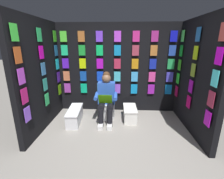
% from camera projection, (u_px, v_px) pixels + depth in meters
% --- Properties ---
extents(ground_plane, '(30.00, 30.00, 0.00)m').
position_uv_depth(ground_plane, '(114.00, 155.00, 2.72)').
color(ground_plane, gray).
extents(display_wall_back, '(3.22, 0.14, 2.32)m').
position_uv_depth(display_wall_back, '(117.00, 69.00, 4.27)').
color(display_wall_back, black).
rests_on(display_wall_back, ground).
extents(display_wall_left, '(0.14, 1.91, 2.32)m').
position_uv_depth(display_wall_left, '(196.00, 77.00, 3.23)').
color(display_wall_left, black).
rests_on(display_wall_left, ground).
extents(display_wall_right, '(0.14, 1.91, 2.32)m').
position_uv_depth(display_wall_right, '(40.00, 76.00, 3.39)').
color(display_wall_right, black).
rests_on(display_wall_right, ground).
extents(toilet, '(0.41, 0.55, 0.77)m').
position_uv_depth(toilet, '(107.00, 105.00, 4.02)').
color(toilet, white).
rests_on(toilet, ground).
extents(person_reading, '(0.52, 0.68, 1.19)m').
position_uv_depth(person_reading, '(106.00, 98.00, 3.73)').
color(person_reading, blue).
rests_on(person_reading, ground).
extents(comic_longbox_near, '(0.32, 0.62, 0.32)m').
position_uv_depth(comic_longbox_near, '(130.00, 113.00, 3.93)').
color(comic_longbox_near, white).
rests_on(comic_longbox_near, ground).
extents(comic_longbox_far, '(0.35, 0.83, 0.33)m').
position_uv_depth(comic_longbox_far, '(75.00, 115.00, 3.81)').
color(comic_longbox_far, silver).
rests_on(comic_longbox_far, ground).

